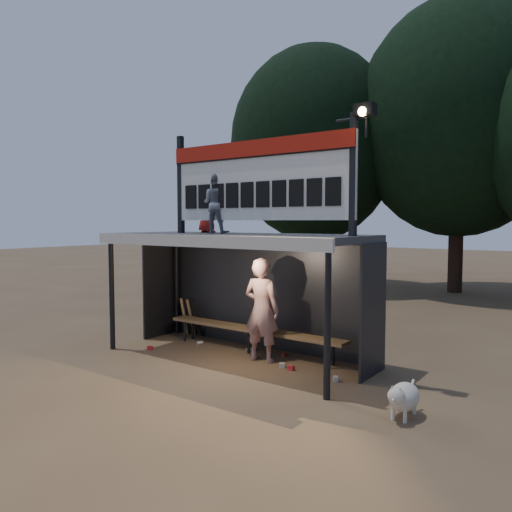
# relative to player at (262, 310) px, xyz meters

# --- Properties ---
(ground) EXTENTS (80.00, 80.00, 0.00)m
(ground) POSITION_rel_player_xyz_m (-0.50, -0.16, -0.95)
(ground) COLOR brown
(ground) RESTS_ON ground
(player) EXTENTS (0.73, 0.51, 1.90)m
(player) POSITION_rel_player_xyz_m (0.00, 0.00, 0.00)
(player) COLOR silver
(player) RESTS_ON ground
(child_a) EXTENTS (0.62, 0.53, 1.12)m
(child_a) POSITION_rel_player_xyz_m (-0.97, -0.12, 1.93)
(child_a) COLOR slate
(child_a) RESTS_ON dugout_shelter
(child_b) EXTENTS (0.47, 0.31, 0.94)m
(child_b) POSITION_rel_player_xyz_m (-1.58, 0.32, 1.84)
(child_b) COLOR #AD1D1A
(child_b) RESTS_ON dugout_shelter
(dugout_shelter) EXTENTS (5.10, 2.08, 2.32)m
(dugout_shelter) POSITION_rel_player_xyz_m (-0.50, 0.09, 0.90)
(dugout_shelter) COLOR #39393B
(dugout_shelter) RESTS_ON ground
(scoreboard_assembly) EXTENTS (4.10, 0.27, 1.99)m
(scoreboard_assembly) POSITION_rel_player_xyz_m (0.06, -0.16, 2.38)
(scoreboard_assembly) COLOR black
(scoreboard_assembly) RESTS_ON dugout_shelter
(bench) EXTENTS (4.00, 0.35, 0.48)m
(bench) POSITION_rel_player_xyz_m (-0.50, 0.39, -0.51)
(bench) COLOR olive
(bench) RESTS_ON ground
(tree_left) EXTENTS (6.46, 6.46, 9.27)m
(tree_left) POSITION_rel_player_xyz_m (-4.50, 9.84, 4.57)
(tree_left) COLOR black
(tree_left) RESTS_ON ground
(tree_mid) EXTENTS (7.22, 7.22, 10.36)m
(tree_mid) POSITION_rel_player_xyz_m (0.50, 11.34, 5.22)
(tree_mid) COLOR #301E15
(tree_mid) RESTS_ON ground
(dog) EXTENTS (0.36, 0.81, 0.49)m
(dog) POSITION_rel_player_xyz_m (3.02, -1.08, -0.67)
(dog) COLOR silver
(dog) RESTS_ON ground
(bats) EXTENTS (0.48, 0.33, 0.84)m
(bats) POSITION_rel_player_xyz_m (-2.39, 0.66, -0.52)
(bats) COLOR #A6814D
(bats) RESTS_ON ground
(litter) EXTENTS (3.99, 1.28, 0.08)m
(litter) POSITION_rel_player_xyz_m (-0.20, -0.02, -0.91)
(litter) COLOR red
(litter) RESTS_ON ground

